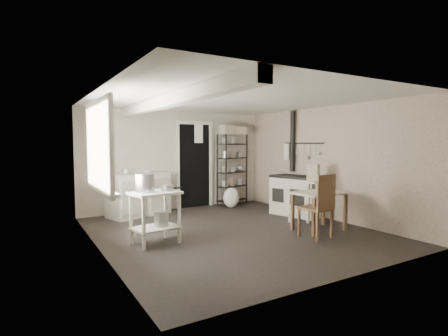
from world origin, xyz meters
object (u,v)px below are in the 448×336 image
work_table (319,209)px  chair (316,208)px  prep_table (155,218)px  stove (297,195)px  shelf_rack (232,167)px  base_cabinets (139,194)px  stockpot (145,184)px  flour_sack (231,198)px

work_table → chair: (-0.40, -0.31, 0.11)m
prep_table → stove: stove is taller
shelf_rack → chair: bearing=-115.1°
prep_table → chair: 2.58m
work_table → shelf_rack: bearing=88.6°
base_cabinets → stove: size_ratio=1.28×
shelf_rack → work_table: 3.09m
stockpot → flour_sack: stockpot is taller
work_table → prep_table: bearing=166.5°
stockpot → stove: 3.58m
shelf_rack → flour_sack: shelf_rack is taller
base_cabinets → stove: 3.40m
prep_table → base_cabinets: size_ratio=0.59×
shelf_rack → stockpot: bearing=-159.1°
stockpot → base_cabinets: stockpot is taller
stockpot → chair: bearing=-21.4°
stockpot → chair: stockpot is taller
prep_table → base_cabinets: bearing=79.3°
base_cabinets → shelf_rack: (2.44, 0.12, 0.49)m
prep_table → shelf_rack: size_ratio=0.46×
work_table → stockpot: bearing=166.9°
prep_table → work_table: prep_table is taller
base_cabinets → flour_sack: bearing=-25.4°
chair → base_cabinets: bearing=115.3°
work_table → flour_sack: size_ratio=1.89×
base_cabinets → work_table: (2.36, -2.91, -0.08)m
stove → base_cabinets: bearing=135.5°
stove → flour_sack: 1.66m
stove → chair: size_ratio=1.02×
prep_table → shelf_rack: shelf_rack is taller
prep_table → chair: (2.39, -0.98, 0.09)m
base_cabinets → stockpot: bearing=-123.1°
base_cabinets → work_table: 3.75m
stockpot → work_table: size_ratio=0.33×
shelf_rack → flour_sack: size_ratio=3.66×
chair → shelf_rack: bearing=75.9°
flour_sack → base_cabinets: bearing=173.2°
prep_table → flour_sack: bearing=37.4°
prep_table → stove: bearing=8.9°
flour_sack → prep_table: bearing=-142.6°
stove → work_table: (-0.57, -1.19, -0.06)m
prep_table → chair: bearing=-22.3°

